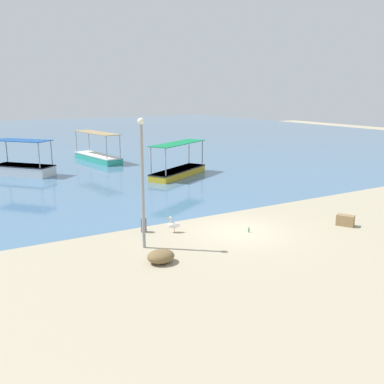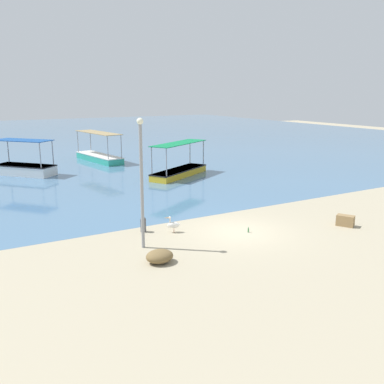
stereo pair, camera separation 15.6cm
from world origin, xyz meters
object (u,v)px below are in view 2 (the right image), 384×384
at_px(lamp_post, 141,177).
at_px(net_pile, 160,256).
at_px(fishing_boat_far_right, 99,156).
at_px(mooring_bollard, 143,224).
at_px(fishing_boat_center, 179,170).
at_px(fishing_boat_outer, 25,168).
at_px(glass_bottle, 248,230).
at_px(pelican, 173,225).
at_px(cargo_crate, 345,221).

relative_size(lamp_post, net_pile, 5.01).
distance_m(fishing_boat_far_right, lamp_post, 24.68).
bearing_deg(mooring_bollard, fishing_boat_center, 54.80).
bearing_deg(fishing_boat_outer, glass_bottle, -71.59).
xyz_separation_m(pelican, net_pile, (-2.17, -3.04, -0.11)).
height_order(pelican, cargo_crate, pelican).
height_order(pelican, net_pile, pelican).
xyz_separation_m(fishing_boat_center, net_pile, (-9.01, -15.23, -0.23)).
xyz_separation_m(fishing_boat_outer, fishing_boat_center, (10.57, -6.66, -0.09)).
height_order(fishing_boat_outer, cargo_crate, fishing_boat_outer).
bearing_deg(fishing_boat_center, net_pile, -120.60).
height_order(mooring_bollard, net_pile, mooring_bollard).
distance_m(mooring_bollard, net_pile, 3.94).
relative_size(pelican, net_pile, 0.72).
xyz_separation_m(fishing_boat_center, cargo_crate, (1.12, -15.58, -0.22)).
height_order(fishing_boat_center, net_pile, fishing_boat_center).
xyz_separation_m(mooring_bollard, glass_bottle, (4.34, -2.56, -0.29)).
xyz_separation_m(fishing_boat_outer, cargo_crate, (11.69, -22.24, -0.31)).
xyz_separation_m(fishing_boat_center, glass_bottle, (-3.71, -13.97, -0.39)).
height_order(fishing_boat_far_right, fishing_boat_outer, fishing_boat_outer).
bearing_deg(glass_bottle, lamp_post, 173.25).
bearing_deg(fishing_boat_outer, pelican, -78.78).
distance_m(fishing_boat_center, mooring_bollard, 13.96).
bearing_deg(lamp_post, glass_bottle, -6.75).
bearing_deg(mooring_bollard, glass_bottle, -30.56).
height_order(fishing_boat_far_right, pelican, fishing_boat_far_right).
relative_size(mooring_bollard, net_pile, 0.67).
bearing_deg(fishing_boat_far_right, pelican, -99.14).
distance_m(fishing_boat_far_right, pelican, 22.99).
relative_size(fishing_boat_center, lamp_post, 1.11).
bearing_deg(mooring_bollard, lamp_post, -113.42).
xyz_separation_m(lamp_post, glass_bottle, (5.19, -0.61, -3.02)).
height_order(fishing_boat_center, cargo_crate, fishing_boat_center).
bearing_deg(mooring_bollard, fishing_boat_far_right, 77.48).
bearing_deg(lamp_post, fishing_boat_outer, 94.80).
bearing_deg(net_pile, fishing_boat_outer, 94.09).
distance_m(fishing_boat_outer, glass_bottle, 21.75).
xyz_separation_m(pelican, mooring_bollard, (-1.21, 0.78, 0.02)).
xyz_separation_m(fishing_boat_outer, mooring_bollard, (2.52, -18.07, -0.19)).
height_order(fishing_boat_outer, net_pile, fishing_boat_outer).
relative_size(fishing_boat_center, net_pile, 5.58).
height_order(fishing_boat_center, glass_bottle, fishing_boat_center).
bearing_deg(net_pile, fishing_boat_far_right, 77.25).
bearing_deg(lamp_post, mooring_bollard, 66.58).
relative_size(mooring_bollard, cargo_crate, 0.88).
relative_size(fishing_boat_center, glass_bottle, 22.87).
height_order(fishing_boat_far_right, glass_bottle, fishing_boat_far_right).
distance_m(fishing_boat_center, net_pile, 17.69).
bearing_deg(glass_bottle, mooring_bollard, 149.44).
height_order(fishing_boat_far_right, mooring_bollard, fishing_boat_far_right).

